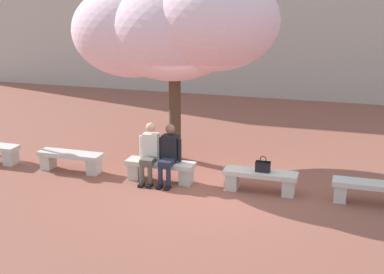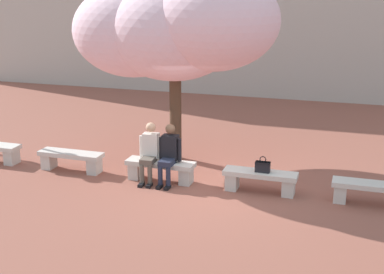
% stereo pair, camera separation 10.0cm
% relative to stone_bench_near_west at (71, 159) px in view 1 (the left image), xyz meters
% --- Properties ---
extents(ground_plane, '(100.00, 100.00, 0.00)m').
position_rel_stone_bench_near_west_xyz_m(ground_plane, '(3.29, 0.00, -0.29)').
color(ground_plane, '#8E5142').
extents(stone_bench_near_west, '(1.52, 0.43, 0.45)m').
position_rel_stone_bench_near_west_xyz_m(stone_bench_near_west, '(0.00, 0.00, 0.00)').
color(stone_bench_near_west, beige).
rests_on(stone_bench_near_west, ground).
extents(stone_bench_center, '(1.52, 0.43, 0.45)m').
position_rel_stone_bench_near_west_xyz_m(stone_bench_center, '(2.19, 0.00, 0.00)').
color(stone_bench_center, beige).
rests_on(stone_bench_center, ground).
extents(stone_bench_near_east, '(1.52, 0.43, 0.45)m').
position_rel_stone_bench_near_west_xyz_m(stone_bench_near_east, '(4.39, 0.00, 0.00)').
color(stone_bench_near_east, beige).
rests_on(stone_bench_near_east, ground).
extents(stone_bench_east_end, '(1.52, 0.43, 0.45)m').
position_rel_stone_bench_near_west_xyz_m(stone_bench_east_end, '(6.58, 0.00, 0.00)').
color(stone_bench_east_end, beige).
rests_on(stone_bench_east_end, ground).
extents(person_seated_left, '(0.51, 0.70, 1.29)m').
position_rel_stone_bench_near_west_xyz_m(person_seated_left, '(1.98, -0.05, 0.40)').
color(person_seated_left, black).
rests_on(person_seated_left, ground).
extents(person_seated_right, '(0.51, 0.68, 1.29)m').
position_rel_stone_bench_near_west_xyz_m(person_seated_right, '(2.42, -0.05, 0.40)').
color(person_seated_right, black).
rests_on(person_seated_right, ground).
extents(handbag, '(0.30, 0.15, 0.34)m').
position_rel_stone_bench_near_west_xyz_m(handbag, '(4.43, -0.01, 0.29)').
color(handbag, black).
rests_on(handbag, stone_bench_near_east).
extents(cherry_tree_main, '(4.86, 3.48, 4.48)m').
position_rel_stone_bench_near_west_xyz_m(cherry_tree_main, '(2.09, 1.46, 2.91)').
color(cherry_tree_main, '#473323').
rests_on(cherry_tree_main, ground).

